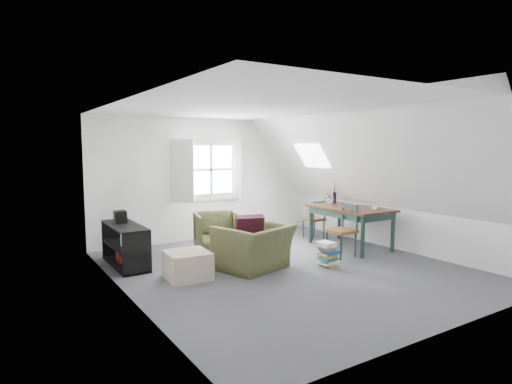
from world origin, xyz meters
TOP-DOWN VIEW (x-y plane):
  - floor at (0.00, 0.00)m, footprint 5.50×5.50m
  - ceiling at (0.00, 0.00)m, footprint 5.50×5.50m
  - wall_back at (0.00, 2.75)m, footprint 5.00×0.00m
  - wall_front at (0.00, -2.75)m, footprint 5.00×0.00m
  - wall_left at (-2.50, 0.00)m, footprint 0.00×5.50m
  - wall_right at (2.50, 0.00)m, footprint 0.00×5.50m
  - slope_left at (-1.55, 0.00)m, footprint 3.19×5.50m
  - slope_right at (1.55, 0.00)m, footprint 3.19×5.50m
  - dormer_window at (0.00, 2.68)m, footprint 1.71×0.35m
  - skylight at (1.55, 1.30)m, footprint 0.35×0.75m
  - armchair_near at (-0.45, 0.29)m, footprint 1.30×1.21m
  - armchair_far at (-0.44, 1.55)m, footprint 0.98×1.00m
  - throw_pillow at (-0.45, 0.44)m, footprint 0.51×0.38m
  - ottoman at (-1.55, 0.37)m, footprint 0.64×0.64m
  - dining_table at (1.86, 0.53)m, footprint 0.94×1.57m
  - demijohn at (1.71, 0.98)m, footprint 0.19×0.19m
  - vase_twigs at (1.96, 1.08)m, footprint 0.07×0.08m
  - cup at (1.61, 0.23)m, footprint 0.11×0.11m
  - paper_box at (2.06, 0.08)m, footprint 0.15×0.12m
  - dining_chair_far at (1.84, 1.53)m, footprint 0.38×0.38m
  - dining_chair_near at (1.27, 0.10)m, footprint 0.43×0.43m
  - media_shelf at (-2.12, 1.52)m, footprint 0.44×1.31m
  - electronics_box at (-2.12, 1.82)m, footprint 0.21×0.27m
  - magazine_stack at (0.63, -0.22)m, footprint 0.29×0.35m

SIDE VIEW (x-z plane):
  - floor at x=0.00m, z-range 0.00..0.00m
  - armchair_near at x=-0.45m, z-range -0.35..0.35m
  - armchair_far at x=-0.44m, z-range -0.37..0.37m
  - magazine_stack at x=0.63m, z-range 0.00..0.39m
  - ottoman at x=-1.55m, z-range 0.00..0.40m
  - media_shelf at x=-2.12m, z-range -0.03..0.64m
  - dining_chair_far at x=1.84m, z-range 0.02..0.82m
  - dining_chair_near at x=1.27m, z-range 0.02..0.93m
  - throw_pillow at x=-0.45m, z-range 0.37..0.84m
  - dining_table at x=1.86m, z-range 0.29..1.07m
  - electronics_box at x=-2.12m, z-range 0.66..0.86m
  - cup at x=1.61m, z-range 0.74..0.82m
  - paper_box at x=2.06m, z-range 0.78..0.83m
  - demijohn at x=1.71m, z-range 0.76..1.03m
  - vase_twigs at x=1.96m, z-range 0.63..1.19m
  - wall_back at x=0.00m, z-range -1.25..3.75m
  - wall_front at x=0.00m, z-range -1.25..3.75m
  - wall_left at x=-2.50m, z-range -1.50..4.00m
  - wall_right at x=2.50m, z-range -1.50..4.00m
  - dormer_window at x=0.00m, z-range 0.80..2.10m
  - skylight at x=1.55m, z-range 1.51..1.98m
  - slope_left at x=-1.55m, z-range -0.47..4.02m
  - slope_right at x=1.55m, z-range -0.47..4.02m
  - ceiling at x=0.00m, z-range 2.50..2.50m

